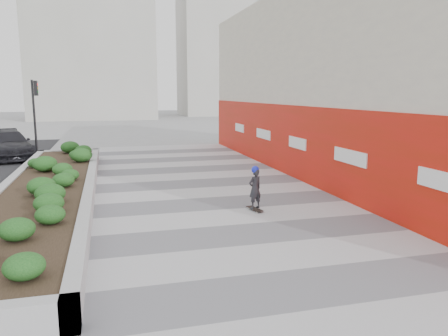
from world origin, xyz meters
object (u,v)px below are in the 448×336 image
at_px(traffic_signal_near, 35,107).
at_px(skateboarder, 255,188).
at_px(car_dark, 8,145).
at_px(planter, 48,187).

relative_size(traffic_signal_near, skateboarder, 3.05).
height_order(skateboarder, car_dark, car_dark).
bearing_deg(skateboarder, car_dark, 113.58).
xyz_separation_m(traffic_signal_near, car_dark, (-1.49, -0.12, -2.01)).
xyz_separation_m(skateboarder, car_dark, (-9.42, 13.54, 0.05)).
xyz_separation_m(planter, traffic_signal_near, (-1.73, 10.50, 2.34)).
bearing_deg(skateboarder, planter, 141.75).
xyz_separation_m(planter, skateboarder, (6.20, -3.16, 0.28)).
distance_m(traffic_signal_near, skateboarder, 15.93).
height_order(traffic_signal_near, skateboarder, traffic_signal_near).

